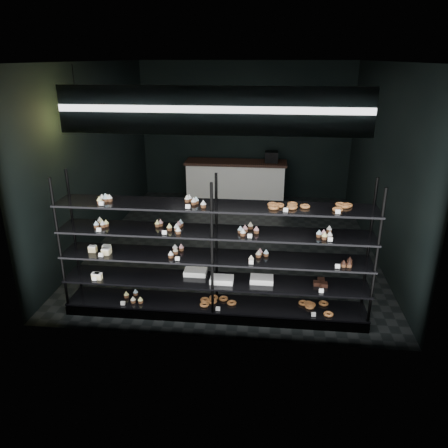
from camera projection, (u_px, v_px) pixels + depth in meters
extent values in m
cube|color=black|center=(234.00, 242.00, 8.21)|extent=(5.00, 6.00, 0.01)
cube|color=black|center=(236.00, 62.00, 7.07)|extent=(5.00, 6.00, 0.01)
cube|color=black|center=(246.00, 131.00, 10.42)|extent=(5.00, 0.01, 3.20)
cube|color=black|center=(212.00, 217.00, 4.86)|extent=(5.00, 0.01, 3.20)
cube|color=black|center=(97.00, 155.00, 7.89)|extent=(0.01, 6.00, 3.20)
cube|color=black|center=(382.00, 162.00, 7.39)|extent=(0.01, 6.00, 3.20)
cube|color=black|center=(215.00, 310.00, 5.92)|extent=(4.00, 0.50, 0.12)
cylinder|color=black|center=(60.00, 248.00, 5.59)|extent=(0.04, 0.04, 1.85)
cylinder|color=black|center=(74.00, 235.00, 5.99)|extent=(0.04, 0.04, 1.85)
cylinder|color=black|center=(212.00, 255.00, 5.39)|extent=(0.04, 0.04, 1.85)
cylinder|color=black|center=(216.00, 241.00, 5.80)|extent=(0.04, 0.04, 1.85)
cylinder|color=black|center=(376.00, 262.00, 5.19)|extent=(0.04, 0.04, 1.85)
cylinder|color=black|center=(369.00, 247.00, 5.60)|extent=(0.04, 0.04, 1.85)
cube|color=black|center=(215.00, 304.00, 5.89)|extent=(4.00, 0.50, 0.03)
cube|color=black|center=(215.00, 281.00, 5.77)|extent=(4.00, 0.50, 0.02)
cube|color=black|center=(214.00, 257.00, 5.64)|extent=(4.00, 0.50, 0.02)
cube|color=black|center=(214.00, 232.00, 5.52)|extent=(4.00, 0.50, 0.02)
cube|color=black|center=(214.00, 206.00, 5.39)|extent=(4.00, 0.50, 0.02)
cube|color=white|center=(105.00, 204.00, 5.34)|extent=(0.06, 0.04, 0.06)
cube|color=white|center=(189.00, 207.00, 5.24)|extent=(0.06, 0.04, 0.06)
cube|color=white|center=(287.00, 210.00, 5.12)|extent=(0.05, 0.04, 0.06)
cube|color=white|center=(342.00, 212.00, 5.06)|extent=(0.06, 0.04, 0.06)
cube|color=white|center=(95.00, 230.00, 5.48)|extent=(0.06, 0.04, 0.06)
cube|color=white|center=(166.00, 233.00, 5.39)|extent=(0.05, 0.04, 0.06)
cube|color=white|center=(250.00, 236.00, 5.29)|extent=(0.06, 0.04, 0.06)
cube|color=white|center=(329.00, 239.00, 5.19)|extent=(0.06, 0.04, 0.06)
cube|color=white|center=(99.00, 255.00, 5.61)|extent=(0.06, 0.04, 0.06)
cube|color=white|center=(176.00, 259.00, 5.51)|extent=(0.05, 0.04, 0.06)
cube|color=white|center=(253.00, 262.00, 5.41)|extent=(0.06, 0.04, 0.06)
cube|color=white|center=(339.00, 266.00, 5.30)|extent=(0.06, 0.04, 0.06)
cube|color=white|center=(97.00, 279.00, 5.74)|extent=(0.06, 0.04, 0.06)
cube|color=white|center=(322.00, 291.00, 5.45)|extent=(0.06, 0.04, 0.06)
cube|color=white|center=(126.00, 304.00, 5.83)|extent=(0.06, 0.04, 0.06)
cube|color=white|center=(219.00, 309.00, 5.70)|extent=(0.06, 0.04, 0.06)
cube|color=white|center=(317.00, 315.00, 5.58)|extent=(0.06, 0.04, 0.06)
cube|color=#0E1446|center=(212.00, 111.00, 4.52)|extent=(3.20, 0.04, 0.45)
cube|color=white|center=(212.00, 111.00, 4.50)|extent=(3.30, 0.02, 0.50)
cylinder|color=black|center=(75.00, 86.00, 6.00)|extent=(0.01, 0.01, 0.58)
sphere|color=#ECCB52|center=(78.00, 119.00, 6.15)|extent=(0.30, 0.30, 0.30)
cube|color=silver|center=(236.00, 183.00, 10.39)|extent=(2.28, 0.60, 0.92)
cube|color=black|center=(236.00, 163.00, 10.21)|extent=(2.37, 0.65, 0.06)
cube|color=black|center=(271.00, 157.00, 10.07)|extent=(0.30, 0.30, 0.25)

